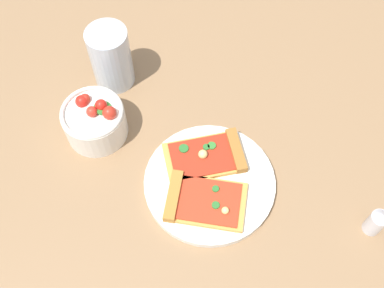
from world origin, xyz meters
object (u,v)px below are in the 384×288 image
at_px(salad_bowl, 95,120).
at_px(pizza_slice_far, 200,201).
at_px(plate, 210,183).
at_px(pepper_shaker, 377,222).
at_px(pizza_slice_near, 210,156).
at_px(soda_glass, 111,59).

bearing_deg(salad_bowl, pizza_slice_far, -94.80).
distance_m(plate, pepper_shaker, 0.29).
bearing_deg(plate, salad_bowl, 95.32).
height_order(plate, pizza_slice_far, pizza_slice_far).
height_order(pizza_slice_near, pizza_slice_far, pizza_slice_near).
bearing_deg(soda_glass, pepper_shaker, -91.44).
xyz_separation_m(plate, pizza_slice_far, (-0.04, -0.01, 0.01)).
distance_m(plate, pizza_slice_far, 0.05).
bearing_deg(salad_bowl, soda_glass, 22.97).
bearing_deg(plate, pepper_shaker, -73.41).
distance_m(pizza_slice_near, pepper_shaker, 0.31).
height_order(pizza_slice_near, soda_glass, soda_glass).
distance_m(pizza_slice_far, pepper_shaker, 0.30).
bearing_deg(pepper_shaker, pizza_slice_near, 97.86).
xyz_separation_m(pizza_slice_far, pepper_shaker, (0.13, -0.27, 0.01)).
bearing_deg(pepper_shaker, plate, 106.59).
relative_size(plate, pepper_shaker, 3.70).
relative_size(pizza_slice_near, soda_glass, 1.21).
relative_size(pizza_slice_far, salad_bowl, 1.38).
distance_m(pizza_slice_near, salad_bowl, 0.22).
bearing_deg(plate, soda_glass, 71.59).
distance_m(pizza_slice_far, salad_bowl, 0.25).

